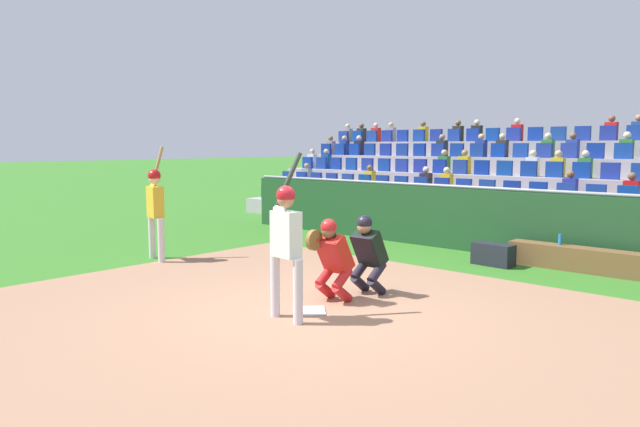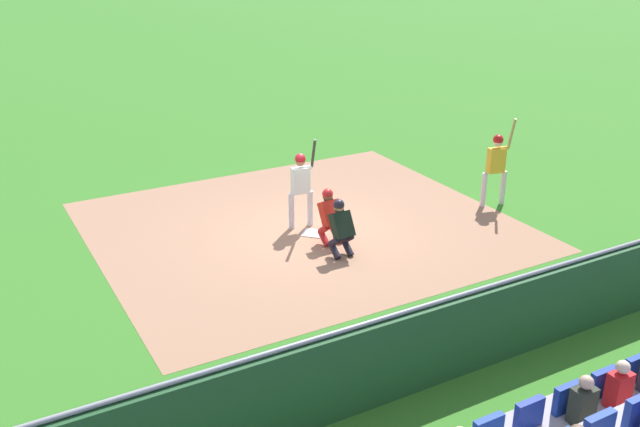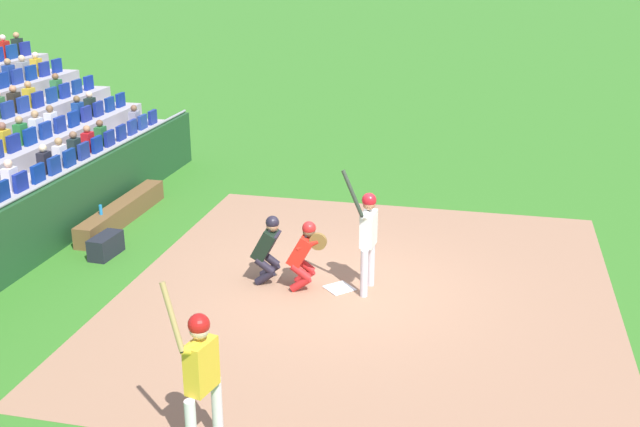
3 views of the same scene
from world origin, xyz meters
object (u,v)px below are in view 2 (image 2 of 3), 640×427
object	(u,v)px
water_bottle_on_bench	(392,343)
dugout_bench	(346,374)
catcher_crouching	(330,213)
on_deck_batter	(497,162)
home_plate_umpire	(341,226)
equipment_duffel_bag	(420,326)
home_plate_marker	(313,233)
batter_at_plate	(301,182)

from	to	relation	value
water_bottle_on_bench	dugout_bench	bearing A→B (deg)	176.94
catcher_crouching	water_bottle_on_bench	distance (m)	4.99
dugout_bench	on_deck_batter	world-z (taller)	on_deck_batter
home_plate_umpire	equipment_duffel_bag	world-z (taller)	home_plate_umpire
equipment_duffel_bag	dugout_bench	bearing A→B (deg)	-158.62
home_plate_umpire	on_deck_batter	xyz separation A→B (m)	(4.83, 0.66, 0.45)
catcher_crouching	home_plate_umpire	bearing A→B (deg)	-100.57
dugout_bench	on_deck_batter	xyz separation A→B (m)	(7.10, 4.65, 0.92)
home_plate_marker	on_deck_batter	size ratio (longest dim) A/B	0.19
dugout_bench	equipment_duffel_bag	bearing A→B (deg)	17.68
catcher_crouching	equipment_duffel_bag	size ratio (longest dim) A/B	1.63
catcher_crouching	home_plate_umpire	distance (m)	0.71
water_bottle_on_bench	on_deck_batter	xyz separation A→B (m)	(6.30, 4.69, 0.60)
dugout_bench	equipment_duffel_bag	world-z (taller)	dugout_bench
catcher_crouching	water_bottle_on_bench	xyz separation A→B (m)	(-1.59, -4.73, -0.16)
dugout_bench	on_deck_batter	distance (m)	8.53
on_deck_batter	equipment_duffel_bag	bearing A→B (deg)	-142.34
batter_at_plate	dugout_bench	xyz separation A→B (m)	(-2.25, -5.75, -0.89)
home_plate_marker	dugout_bench	xyz separation A→B (m)	(-2.29, -5.28, 0.20)
catcher_crouching	equipment_duffel_bag	xyz separation A→B (m)	(-0.56, -4.10, -0.50)
water_bottle_on_bench	on_deck_batter	distance (m)	7.87
dugout_bench	on_deck_batter	bearing A→B (deg)	33.22
home_plate_marker	equipment_duffel_bag	size ratio (longest dim) A/B	0.57
home_plate_marker	dugout_bench	world-z (taller)	dugout_bench
home_plate_umpire	dugout_bench	bearing A→B (deg)	-119.60
water_bottle_on_bench	catcher_crouching	bearing A→B (deg)	71.36
batter_at_plate	water_bottle_on_bench	size ratio (longest dim) A/B	10.63
dugout_bench	water_bottle_on_bench	distance (m)	0.86
catcher_crouching	equipment_duffel_bag	bearing A→B (deg)	-97.83
home_plate_umpire	on_deck_batter	bearing A→B (deg)	7.80
home_plate_marker	catcher_crouching	xyz separation A→B (m)	(0.11, -0.59, 0.69)
water_bottle_on_bench	equipment_duffel_bag	xyz separation A→B (m)	(1.03, 0.63, -0.33)
on_deck_batter	water_bottle_on_bench	bearing A→B (deg)	-143.31
batter_at_plate	on_deck_batter	world-z (taller)	on_deck_batter
batter_at_plate	dugout_bench	world-z (taller)	batter_at_plate
home_plate_marker	equipment_duffel_bag	bearing A→B (deg)	-95.56
home_plate_umpire	water_bottle_on_bench	xyz separation A→B (m)	(-1.46, -4.03, -0.15)
equipment_duffel_bag	on_deck_batter	distance (m)	6.72
equipment_duffel_bag	home_plate_umpire	bearing A→B (deg)	86.44
catcher_crouching	dugout_bench	xyz separation A→B (m)	(-2.39, -4.68, -0.49)
catcher_crouching	water_bottle_on_bench	size ratio (longest dim) A/B	6.09
home_plate_marker	home_plate_umpire	distance (m)	1.46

